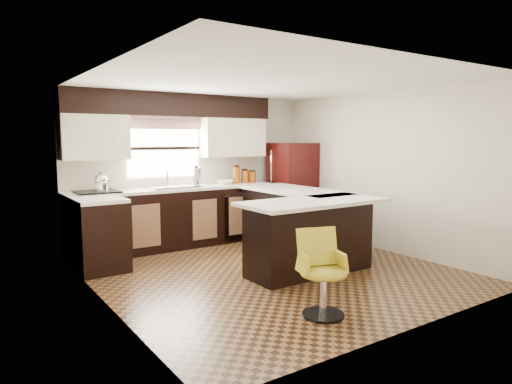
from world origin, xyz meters
TOP-DOWN VIEW (x-y plane):
  - floor at (0.00, 0.00)m, footprint 4.40×4.40m
  - ceiling at (0.00, 0.00)m, footprint 4.40×4.40m
  - wall_back at (0.00, 2.20)m, footprint 4.40×0.00m
  - wall_front at (0.00, -2.20)m, footprint 4.40×0.00m
  - wall_left at (-2.10, 0.00)m, footprint 0.00×4.40m
  - wall_right at (2.10, 0.00)m, footprint 0.00×4.40m
  - base_cab_back at (-0.45, 1.90)m, footprint 3.30×0.60m
  - base_cab_left at (-1.80, 1.25)m, footprint 0.60×0.70m
  - counter_back at (-0.45, 1.90)m, footprint 3.30×0.60m
  - counter_left at (-1.80, 1.25)m, footprint 0.60×0.70m
  - soffit at (-0.40, 2.03)m, footprint 3.40×0.35m
  - upper_cab_left at (-1.62, 2.03)m, footprint 0.94×0.35m
  - upper_cab_right at (0.68, 2.03)m, footprint 1.14×0.35m
  - window_pane at (-0.50, 2.18)m, footprint 1.20×0.02m
  - valance at (-0.50, 2.14)m, footprint 1.30×0.06m
  - sink at (-0.50, 1.88)m, footprint 0.75×0.45m
  - dishwasher at (0.55, 1.61)m, footprint 0.58×0.03m
  - cooktop at (-1.65, 1.88)m, footprint 0.58×0.50m
  - peninsula_long at (0.90, 0.62)m, footprint 0.60×1.95m
  - peninsula_return at (0.38, -0.35)m, footprint 1.65×0.60m
  - counter_pen_long at (0.95, 0.62)m, footprint 0.84×1.95m
  - counter_pen_return at (0.35, -0.44)m, footprint 1.89×0.84m
  - refrigerator at (1.73, 1.71)m, footprint 0.70×0.67m
  - bar_chair at (-0.46, -1.53)m, footprint 0.56×0.56m
  - kettle at (-1.59, 1.88)m, footprint 0.19×0.19m
  - percolator at (-0.08, 1.90)m, footprint 0.14×0.14m
  - mixing_bowl at (0.45, 1.90)m, footprint 0.34×0.34m
  - canister_large at (0.68, 1.92)m, footprint 0.13×0.13m
  - canister_med at (0.86, 1.92)m, footprint 0.12×0.12m
  - canister_small at (1.01, 1.92)m, footprint 0.13×0.13m

SIDE VIEW (x-z plane):
  - floor at x=0.00m, z-range 0.00..0.00m
  - bar_chair at x=-0.46m, z-range 0.00..0.84m
  - dishwasher at x=0.55m, z-range 0.04..0.82m
  - base_cab_back at x=-0.45m, z-range 0.00..0.90m
  - base_cab_left at x=-1.80m, z-range 0.00..0.90m
  - peninsula_long at x=0.90m, z-range 0.00..0.90m
  - peninsula_return at x=0.38m, z-range 0.00..0.90m
  - refrigerator at x=1.73m, z-range 0.00..1.63m
  - counter_back at x=-0.45m, z-range 0.90..0.94m
  - counter_left at x=-1.80m, z-range 0.90..0.94m
  - counter_pen_long at x=0.95m, z-range 0.90..0.94m
  - counter_pen_return at x=0.35m, z-range 0.90..0.94m
  - cooktop at x=-1.65m, z-range 0.94..0.97m
  - sink at x=-0.50m, z-range 0.95..0.98m
  - mixing_bowl at x=0.45m, z-range 0.95..1.01m
  - canister_small at x=1.01m, z-range 0.95..1.13m
  - canister_med at x=0.86m, z-range 0.95..1.16m
  - canister_large at x=0.68m, z-range 0.95..1.22m
  - percolator at x=-0.08m, z-range 0.95..1.24m
  - kettle at x=-1.59m, z-range 0.97..1.23m
  - wall_back at x=0.00m, z-range -1.00..3.40m
  - wall_front at x=0.00m, z-range -1.00..3.40m
  - wall_left at x=-2.10m, z-range -1.00..3.40m
  - wall_right at x=2.10m, z-range -1.00..3.40m
  - window_pane at x=-0.50m, z-range 1.10..2.00m
  - upper_cab_left at x=-1.62m, z-range 1.40..2.04m
  - upper_cab_right at x=0.68m, z-range 1.40..2.04m
  - valance at x=-0.50m, z-range 1.85..2.03m
  - soffit at x=-0.40m, z-range 2.04..2.40m
  - ceiling at x=0.00m, z-range 2.40..2.40m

